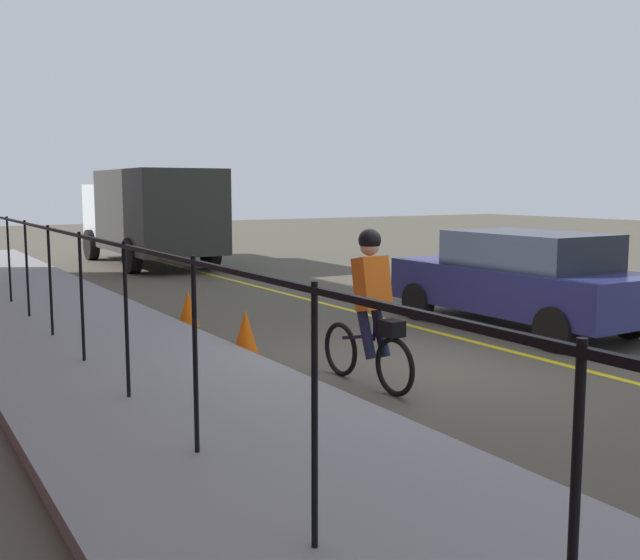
% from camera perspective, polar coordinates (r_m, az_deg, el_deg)
% --- Properties ---
extents(ground_plane, '(80.00, 80.00, 0.00)m').
position_cam_1_polar(ground_plane, '(9.60, 7.96, -6.62)').
color(ground_plane, '#4C473B').
extents(lane_line_centre, '(36.00, 0.12, 0.01)m').
position_cam_1_polar(lane_line_centre, '(10.66, 14.66, -5.38)').
color(lane_line_centre, yellow).
rests_on(lane_line_centre, ground).
extents(sidewalk, '(40.00, 3.20, 0.15)m').
position_cam_1_polar(sidewalk, '(7.94, -11.65, -9.09)').
color(sidewalk, gray).
rests_on(sidewalk, ground).
extents(iron_fence, '(20.46, 0.04, 1.60)m').
position_cam_1_polar(iron_fence, '(8.52, -16.68, 0.53)').
color(iron_fence, black).
rests_on(iron_fence, sidewalk).
extents(cyclist_lead, '(1.71, 0.37, 1.83)m').
position_cam_1_polar(cyclist_lead, '(8.37, 3.96, -2.25)').
color(cyclist_lead, black).
rests_on(cyclist_lead, ground).
extents(patrol_sedan, '(4.41, 1.95, 1.58)m').
position_cam_1_polar(patrol_sedan, '(12.27, 15.34, 0.11)').
color(patrol_sedan, navy).
rests_on(patrol_sedan, ground).
extents(box_truck_background, '(6.72, 2.57, 2.78)m').
position_cam_1_polar(box_truck_background, '(22.21, -13.07, 5.12)').
color(box_truck_background, '#2D2D2A').
rests_on(box_truck_background, ground).
extents(traffic_cone_near, '(0.36, 0.36, 0.60)m').
position_cam_1_polar(traffic_cone_near, '(12.29, -10.20, -2.19)').
color(traffic_cone_near, '#EB5D08').
rests_on(traffic_cone_near, ground).
extents(traffic_cone_far, '(0.36, 0.36, 0.62)m').
position_cam_1_polar(traffic_cone_far, '(10.18, -5.81, -4.02)').
color(traffic_cone_far, '#E85808').
rests_on(traffic_cone_far, ground).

